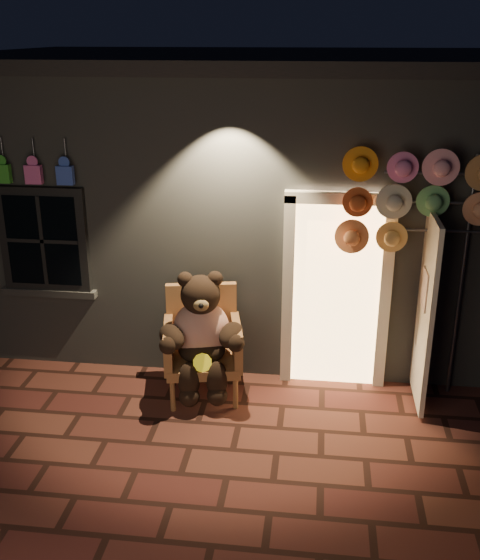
# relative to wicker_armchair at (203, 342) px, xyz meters

# --- Properties ---
(ground) EXTENTS (60.00, 60.00, 0.00)m
(ground) POSITION_rel_wicker_armchair_xyz_m (0.06, -1.07, -0.58)
(ground) COLOR #572B21
(ground) RESTS_ON ground
(shop_building) EXTENTS (7.30, 5.95, 3.51)m
(shop_building) POSITION_rel_wicker_armchair_xyz_m (0.06, 2.92, 1.15)
(shop_building) COLOR slate
(shop_building) RESTS_ON ground
(wicker_armchair) EXTENTS (0.92, 0.87, 1.17)m
(wicker_armchair) POSITION_rel_wicker_armchair_xyz_m (0.00, 0.00, 0.00)
(wicker_armchair) COLOR olive
(wicker_armchair) RESTS_ON ground
(teddy_bear) EXTENTS (0.96, 0.83, 1.34)m
(teddy_bear) POSITION_rel_wicker_armchair_xyz_m (0.02, -0.15, 0.16)
(teddy_bear) COLOR #BB3614
(teddy_bear) RESTS_ON ground
(hat_rack) EXTENTS (1.58, 0.22, 2.64)m
(hat_rack) POSITION_rel_wicker_armchair_xyz_m (2.09, 0.21, 1.58)
(hat_rack) COLOR #59595E
(hat_rack) RESTS_ON ground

